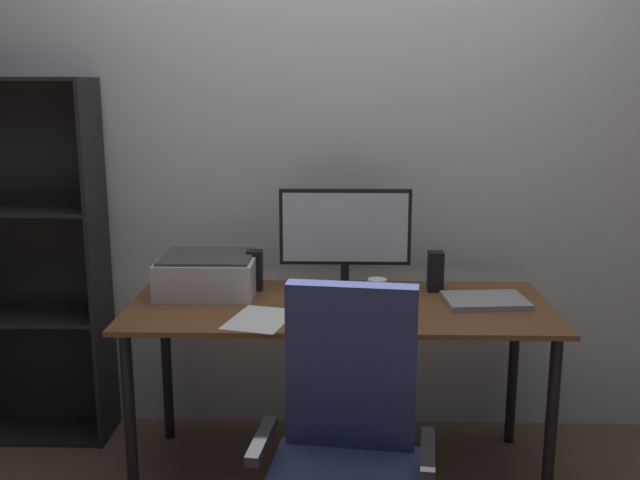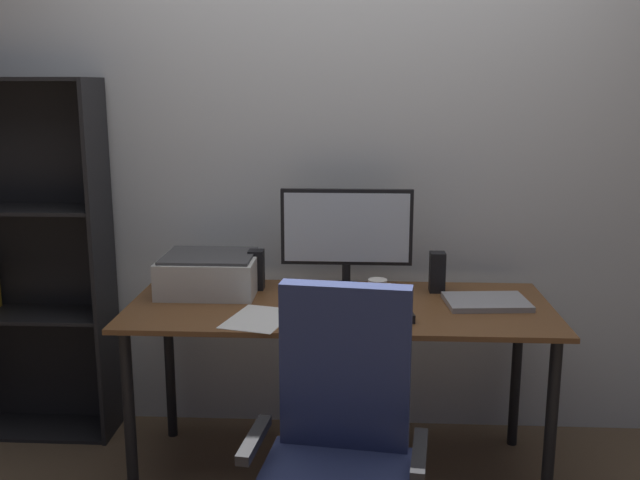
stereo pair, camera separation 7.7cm
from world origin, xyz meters
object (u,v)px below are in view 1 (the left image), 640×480
at_px(desk, 339,323).
at_px(printer, 208,274).
at_px(keyboard, 349,319).
at_px(bookshelf, 16,266).
at_px(office_chair, 345,474).
at_px(laptop, 485,300).
at_px(speaker_right, 435,271).
at_px(monitor, 345,233).
at_px(speaker_left, 255,270).
at_px(coffee_mug, 377,290).
at_px(mouse, 406,315).

relative_size(desk, printer, 4.20).
bearing_deg(keyboard, bookshelf, 157.83).
xyz_separation_m(office_chair, bookshelf, (-1.47, 1.15, 0.34)).
xyz_separation_m(laptop, bookshelf, (-2.04, 0.32, 0.05)).
relative_size(speaker_right, bookshelf, 0.10).
xyz_separation_m(desk, printer, (-0.55, 0.15, 0.16)).
bearing_deg(office_chair, laptop, 62.73).
height_order(monitor, keyboard, monitor).
xyz_separation_m(desk, speaker_left, (-0.36, 0.20, 0.17)).
bearing_deg(coffee_mug, keyboard, -115.68).
relative_size(desk, speaker_right, 9.88).
bearing_deg(bookshelf, coffee_mug, -11.10).
distance_m(speaker_right, office_chair, 1.13).
relative_size(monitor, mouse, 5.75).
relative_size(mouse, coffee_mug, 1.01).
height_order(keyboard, office_chair, office_chair).
relative_size(keyboard, speaker_left, 1.71).
xyz_separation_m(desk, laptop, (0.58, 0.03, 0.09)).
bearing_deg(bookshelf, speaker_right, -4.56).
bearing_deg(keyboard, speaker_left, 132.42).
bearing_deg(monitor, speaker_left, -178.82).
bearing_deg(speaker_left, mouse, -32.32).
height_order(coffee_mug, bookshelf, bookshelf).
relative_size(monitor, speaker_right, 3.25).
bearing_deg(speaker_left, coffee_mug, -18.04).
height_order(desk, speaker_right, speaker_right).
distance_m(keyboard, speaker_right, 0.56).
xyz_separation_m(coffee_mug, speaker_right, (0.25, 0.17, 0.04)).
bearing_deg(printer, coffee_mug, -9.43).
bearing_deg(keyboard, desk, 98.06).
bearing_deg(monitor, speaker_right, -1.18).
height_order(keyboard, coffee_mug, coffee_mug).
bearing_deg(printer, office_chair, -59.00).
bearing_deg(office_chair, speaker_right, 75.99).
bearing_deg(keyboard, coffee_mug, 62.62).
xyz_separation_m(monitor, keyboard, (0.01, -0.42, -0.24)).
bearing_deg(coffee_mug, speaker_left, 161.96).
bearing_deg(printer, laptop, -6.22).
height_order(speaker_right, printer, speaker_right).
distance_m(desk, office_chair, 0.82).
bearing_deg(printer, speaker_right, 2.99).
xyz_separation_m(mouse, speaker_left, (-0.61, 0.39, 0.07)).
bearing_deg(laptop, speaker_left, 164.80).
distance_m(desk, speaker_right, 0.48).
xyz_separation_m(desk, mouse, (0.25, -0.18, 0.10)).
distance_m(speaker_left, bookshelf, 1.11).
height_order(laptop, printer, printer).
bearing_deg(monitor, laptop, -17.92).
relative_size(speaker_left, speaker_right, 1.00).
distance_m(desk, speaker_left, 0.44).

